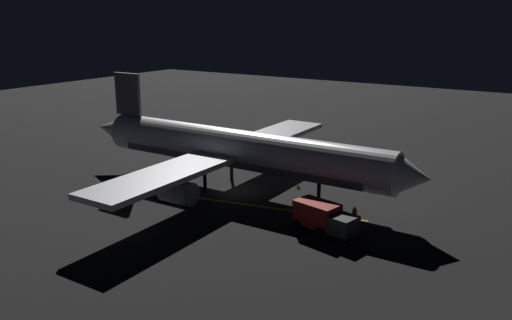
{
  "coord_description": "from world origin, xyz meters",
  "views": [
    {
      "loc": [
        41.59,
        28.79,
        17.23
      ],
      "look_at": [
        0.0,
        2.0,
        3.5
      ],
      "focal_mm": 36.62,
      "sensor_mm": 36.0,
      "label": 1
    }
  ],
  "objects_px": {
    "baggage_truck": "(323,218)",
    "airliner": "(234,150)",
    "traffic_cone_near_right": "(364,183)",
    "traffic_cone_under_wing": "(298,186)",
    "catering_truck": "(286,156)",
    "ground_crew_worker": "(354,217)",
    "traffic_cone_near_left": "(369,189)"
  },
  "relations": [
    {
      "from": "catering_truck",
      "to": "traffic_cone_near_right",
      "type": "relative_size",
      "value": 12.17
    },
    {
      "from": "ground_crew_worker",
      "to": "catering_truck",
      "type": "bearing_deg",
      "value": -132.67
    },
    {
      "from": "ground_crew_worker",
      "to": "traffic_cone_near_left",
      "type": "xyz_separation_m",
      "value": [
        -9.27,
        -2.2,
        -0.64
      ]
    },
    {
      "from": "airliner",
      "to": "catering_truck",
      "type": "xyz_separation_m",
      "value": [
        -10.19,
        0.26,
        -2.92
      ]
    },
    {
      "from": "catering_truck",
      "to": "ground_crew_worker",
      "type": "distance_m",
      "value": 18.88
    },
    {
      "from": "traffic_cone_near_left",
      "to": "traffic_cone_under_wing",
      "type": "height_order",
      "value": "same"
    },
    {
      "from": "airliner",
      "to": "traffic_cone_under_wing",
      "type": "relative_size",
      "value": 71.29
    },
    {
      "from": "ground_crew_worker",
      "to": "traffic_cone_near_right",
      "type": "height_order",
      "value": "ground_crew_worker"
    },
    {
      "from": "baggage_truck",
      "to": "ground_crew_worker",
      "type": "relative_size",
      "value": 3.3
    },
    {
      "from": "catering_truck",
      "to": "traffic_cone_near_right",
      "type": "distance_m",
      "value": 10.63
    },
    {
      "from": "traffic_cone_near_left",
      "to": "traffic_cone_under_wing",
      "type": "xyz_separation_m",
      "value": [
        2.93,
        -6.57,
        0.0
      ]
    },
    {
      "from": "catering_truck",
      "to": "ground_crew_worker",
      "type": "height_order",
      "value": "catering_truck"
    },
    {
      "from": "baggage_truck",
      "to": "airliner",
      "type": "bearing_deg",
      "value": -112.39
    },
    {
      "from": "traffic_cone_near_right",
      "to": "traffic_cone_under_wing",
      "type": "relative_size",
      "value": 1.0
    },
    {
      "from": "catering_truck",
      "to": "baggage_truck",
      "type": "bearing_deg",
      "value": 38.44
    },
    {
      "from": "airliner",
      "to": "traffic_cone_near_right",
      "type": "bearing_deg",
      "value": 128.06
    },
    {
      "from": "airliner",
      "to": "traffic_cone_under_wing",
      "type": "bearing_deg",
      "value": 124.79
    },
    {
      "from": "traffic_cone_near_left",
      "to": "airliner",
      "type": "bearing_deg",
      "value": -60.83
    },
    {
      "from": "traffic_cone_under_wing",
      "to": "traffic_cone_near_left",
      "type": "bearing_deg",
      "value": 114.06
    },
    {
      "from": "ground_crew_worker",
      "to": "traffic_cone_under_wing",
      "type": "relative_size",
      "value": 3.16
    },
    {
      "from": "traffic_cone_near_left",
      "to": "traffic_cone_under_wing",
      "type": "bearing_deg",
      "value": -65.94
    },
    {
      "from": "traffic_cone_under_wing",
      "to": "ground_crew_worker",
      "type": "bearing_deg",
      "value": 54.14
    },
    {
      "from": "airliner",
      "to": "catering_truck",
      "type": "height_order",
      "value": "airliner"
    },
    {
      "from": "baggage_truck",
      "to": "traffic_cone_under_wing",
      "type": "xyz_separation_m",
      "value": [
        -8.85,
        -7.03,
        -0.99
      ]
    },
    {
      "from": "catering_truck",
      "to": "ground_crew_worker",
      "type": "xyz_separation_m",
      "value": [
        12.79,
        13.88,
        -0.33
      ]
    },
    {
      "from": "baggage_truck",
      "to": "traffic_cone_under_wing",
      "type": "distance_m",
      "value": 11.34
    },
    {
      "from": "baggage_truck",
      "to": "traffic_cone_under_wing",
      "type": "relative_size",
      "value": 10.45
    },
    {
      "from": "catering_truck",
      "to": "ground_crew_worker",
      "type": "bearing_deg",
      "value": 47.33
    },
    {
      "from": "ground_crew_worker",
      "to": "traffic_cone_near_left",
      "type": "bearing_deg",
      "value": -166.67
    },
    {
      "from": "baggage_truck",
      "to": "ground_crew_worker",
      "type": "distance_m",
      "value": 3.07
    },
    {
      "from": "airliner",
      "to": "traffic_cone_near_left",
      "type": "height_order",
      "value": "airliner"
    },
    {
      "from": "traffic_cone_under_wing",
      "to": "airliner",
      "type": "bearing_deg",
      "value": -55.21
    }
  ]
}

